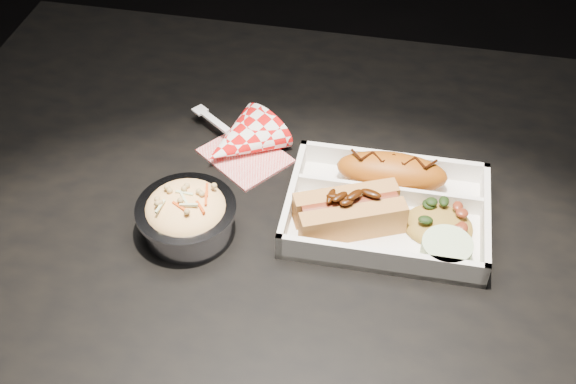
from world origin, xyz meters
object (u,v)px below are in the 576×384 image
at_px(fried_pastry, 392,172).
at_px(food_tray, 386,213).
at_px(foil_coleslaw_cup, 186,214).
at_px(hotdog, 349,211).
at_px(napkin_fork, 240,142).
at_px(dining_table, 331,246).

bearing_deg(fried_pastry, food_tray, -89.32).
bearing_deg(foil_coleslaw_cup, fried_pastry, 28.00).
bearing_deg(hotdog, napkin_fork, 121.57).
distance_m(fried_pastry, foil_coleslaw_cup, 0.27).
bearing_deg(foil_coleslaw_cup, hotdog, 12.86).
bearing_deg(food_tray, foil_coleslaw_cup, -163.99).
relative_size(food_tray, fried_pastry, 1.75).
relative_size(dining_table, hotdog, 8.34).
distance_m(hotdog, napkin_fork, 0.21).
height_order(hotdog, napkin_fork, napkin_fork).
relative_size(fried_pastry, foil_coleslaw_cup, 1.17).
height_order(food_tray, fried_pastry, fried_pastry).
bearing_deg(napkin_fork, hotdog, 1.78).
bearing_deg(food_tray, hotdog, -149.23).
bearing_deg(hotdog, foil_coleslaw_cup, 168.97).
xyz_separation_m(food_tray, napkin_fork, (-0.21, 0.09, 0.01)).
xyz_separation_m(dining_table, food_tray, (0.07, -0.02, 0.10)).
xyz_separation_m(dining_table, foil_coleslaw_cup, (-0.17, -0.09, 0.12)).
xyz_separation_m(fried_pastry, hotdog, (-0.04, -0.08, 0.00)).
relative_size(hotdog, foil_coleslaw_cup, 1.17).
relative_size(dining_table, fried_pastry, 8.31).
height_order(fried_pastry, foil_coleslaw_cup, foil_coleslaw_cup).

